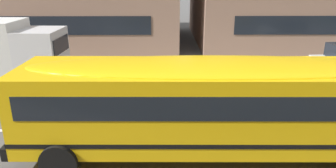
# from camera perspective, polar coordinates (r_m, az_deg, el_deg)

# --- Properties ---
(ground_plane) EXTENTS (400.00, 400.00, 0.00)m
(ground_plane) POSITION_cam_1_polar(r_m,az_deg,el_deg) (10.57, 15.25, -7.97)
(ground_plane) COLOR #54514F
(sidewalk_far) EXTENTS (120.00, 3.00, 0.01)m
(sidewalk_far) POSITION_cam_1_polar(r_m,az_deg,el_deg) (17.92, 8.58, 3.75)
(sidewalk_far) COLOR gray
(sidewalk_far) RESTS_ON ground_plane
(lane_centreline) EXTENTS (110.00, 0.16, 0.01)m
(lane_centreline) POSITION_cam_1_polar(r_m,az_deg,el_deg) (10.56, 15.25, -7.95)
(lane_centreline) COLOR silver
(lane_centreline) RESTS_ON ground_plane
(school_bus) EXTENTS (11.95, 2.92, 2.67)m
(school_bus) POSITION_cam_1_polar(r_m,az_deg,el_deg) (8.36, 10.22, -3.00)
(school_bus) COLOR yellow
(school_bus) RESTS_ON ground_plane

